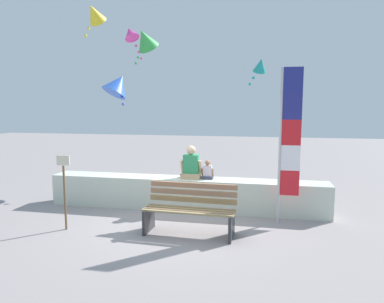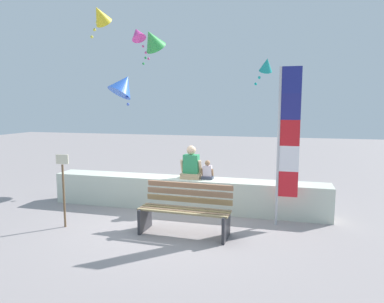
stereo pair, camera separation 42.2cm
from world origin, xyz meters
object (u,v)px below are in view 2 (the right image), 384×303
(person_child, at_px, (207,172))
(kite_teal, at_px, (266,65))
(flag_banner, at_px, (286,138))
(kite_blue, at_px, (123,85))
(park_bench, at_px, (185,211))
(sign_post, at_px, (63,185))
(kite_green, at_px, (152,40))
(person_adult, at_px, (191,165))
(kite_magenta, at_px, (138,34))
(kite_yellow, at_px, (100,15))

(person_child, bearing_deg, kite_teal, 71.04)
(flag_banner, relative_size, kite_blue, 2.66)
(park_bench, height_order, person_child, person_child)
(sign_post, bearing_deg, kite_green, 91.87)
(person_adult, distance_m, kite_blue, 3.50)
(person_adult, bearing_deg, flag_banner, -16.24)
(person_child, bearing_deg, kite_green, 126.85)
(kite_teal, bearing_deg, flag_banner, -81.04)
(person_adult, relative_size, flag_banner, 0.24)
(person_adult, xyz_separation_m, flag_banner, (1.99, -0.58, 0.70))
(flag_banner, bearing_deg, kite_magenta, 141.44)
(person_child, height_order, kite_magenta, kite_magenta)
(park_bench, height_order, kite_green, kite_green)
(person_child, distance_m, flag_banner, 1.91)
(kite_teal, height_order, sign_post, kite_teal)
(flag_banner, distance_m, kite_teal, 4.09)
(kite_yellow, height_order, sign_post, kite_yellow)
(kite_green, height_order, kite_teal, kite_green)
(person_adult, distance_m, sign_post, 2.68)
(flag_banner, distance_m, sign_post, 4.27)
(person_adult, distance_m, person_child, 0.39)
(flag_banner, height_order, kite_magenta, kite_magenta)
(kite_green, xyz_separation_m, kite_teal, (3.61, -0.36, -0.94))
(person_adult, bearing_deg, sign_post, -139.37)
(kite_yellow, bearing_deg, person_child, -22.45)
(person_child, height_order, kite_blue, kite_blue)
(person_child, bearing_deg, kite_blue, 148.51)
(park_bench, relative_size, flag_banner, 0.55)
(sign_post, bearing_deg, kite_teal, 54.33)
(park_bench, bearing_deg, flag_banner, 27.31)
(park_bench, height_order, sign_post, sign_post)
(kite_magenta, bearing_deg, kite_green, 51.81)
(kite_yellow, bearing_deg, flag_banner, -21.52)
(person_child, distance_m, kite_yellow, 5.17)
(kite_yellow, bearing_deg, sign_post, -74.95)
(person_adult, distance_m, kite_green, 5.31)
(sign_post, bearing_deg, kite_blue, 96.23)
(kite_blue, relative_size, kite_green, 0.94)
(park_bench, height_order, kite_yellow, kite_yellow)
(person_adult, xyz_separation_m, kite_yellow, (-2.85, 1.33, 3.69))
(kite_blue, height_order, kite_green, kite_green)
(person_adult, relative_size, kite_magenta, 0.71)
(kite_teal, height_order, kite_yellow, kite_yellow)
(kite_green, bearing_deg, kite_magenta, -128.19)
(kite_magenta, distance_m, kite_blue, 2.10)
(kite_teal, xyz_separation_m, sign_post, (-3.45, -4.80, -2.64))
(kite_blue, distance_m, sign_post, 4.02)
(flag_banner, bearing_deg, kite_blue, 152.61)
(park_bench, height_order, kite_teal, kite_teal)
(kite_yellow, bearing_deg, kite_blue, 39.12)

